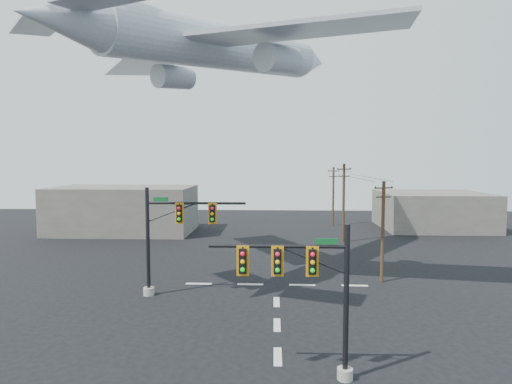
{
  "coord_description": "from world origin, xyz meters",
  "views": [
    {
      "loc": [
        -0.24,
        -20.27,
        9.67
      ],
      "look_at": [
        -1.27,
        5.0,
        7.71
      ],
      "focal_mm": 30.0,
      "sensor_mm": 36.0,
      "label": 1
    }
  ],
  "objects_px": {
    "utility_pole_b": "(344,201)",
    "utility_pole_c": "(333,195)",
    "signal_mast_far": "(169,238)",
    "utility_pole_a": "(383,230)",
    "signal_mast_near": "(312,293)",
    "airliner": "(224,48)"
  },
  "relations": [
    {
      "from": "signal_mast_near",
      "to": "utility_pole_b",
      "type": "height_order",
      "value": "utility_pole_b"
    },
    {
      "from": "signal_mast_near",
      "to": "utility_pole_a",
      "type": "height_order",
      "value": "utility_pole_a"
    },
    {
      "from": "signal_mast_far",
      "to": "utility_pole_c",
      "type": "xyz_separation_m",
      "value": [
        15.98,
        32.54,
        0.33
      ]
    },
    {
      "from": "signal_mast_far",
      "to": "utility_pole_a",
      "type": "relative_size",
      "value": 0.97
    },
    {
      "from": "signal_mast_near",
      "to": "utility_pole_b",
      "type": "bearing_deg",
      "value": 78.39
    },
    {
      "from": "signal_mast_far",
      "to": "utility_pole_a",
      "type": "height_order",
      "value": "utility_pole_a"
    },
    {
      "from": "utility_pole_a",
      "to": "utility_pole_c",
      "type": "height_order",
      "value": "utility_pole_c"
    },
    {
      "from": "signal_mast_far",
      "to": "utility_pole_b",
      "type": "relative_size",
      "value": 0.84
    },
    {
      "from": "utility_pole_a",
      "to": "utility_pole_c",
      "type": "xyz_separation_m",
      "value": [
        0.1,
        28.51,
        0.29
      ]
    },
    {
      "from": "signal_mast_far",
      "to": "utility_pole_a",
      "type": "distance_m",
      "value": 16.39
    },
    {
      "from": "signal_mast_far",
      "to": "utility_pole_c",
      "type": "relative_size",
      "value": 0.9
    },
    {
      "from": "signal_mast_far",
      "to": "utility_pole_b",
      "type": "height_order",
      "value": "utility_pole_b"
    },
    {
      "from": "utility_pole_b",
      "to": "airliner",
      "type": "xyz_separation_m",
      "value": [
        -12.17,
        -14.5,
        13.84
      ]
    },
    {
      "from": "utility_pole_a",
      "to": "utility_pole_b",
      "type": "height_order",
      "value": "utility_pole_b"
    },
    {
      "from": "signal_mast_far",
      "to": "signal_mast_near",
      "type": "bearing_deg",
      "value": -51.11
    },
    {
      "from": "signal_mast_near",
      "to": "airliner",
      "type": "distance_m",
      "value": 23.14
    },
    {
      "from": "signal_mast_far",
      "to": "utility_pole_c",
      "type": "bearing_deg",
      "value": 63.84
    },
    {
      "from": "signal_mast_near",
      "to": "utility_pole_a",
      "type": "relative_size",
      "value": 0.87
    },
    {
      "from": "utility_pole_c",
      "to": "signal_mast_far",
      "type": "bearing_deg",
      "value": -126.72
    },
    {
      "from": "utility_pole_c",
      "to": "utility_pole_b",
      "type": "bearing_deg",
      "value": -102.97
    },
    {
      "from": "utility_pole_b",
      "to": "airliner",
      "type": "height_order",
      "value": "airliner"
    },
    {
      "from": "utility_pole_b",
      "to": "utility_pole_c",
      "type": "height_order",
      "value": "utility_pole_b"
    }
  ]
}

